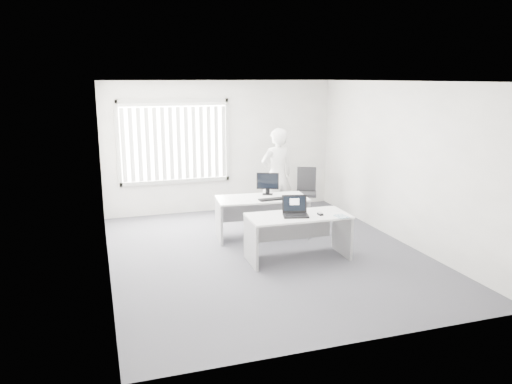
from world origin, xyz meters
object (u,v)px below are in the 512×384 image
object	(u,v)px
person	(277,175)
office_chair	(306,199)
monitor	(268,184)
desk_near	(298,227)
laptop	(296,207)
desk_far	(262,209)

from	to	relation	value
person	office_chair	bearing A→B (deg)	-166.08
person	monitor	distance (m)	0.91
desk_near	laptop	distance (m)	0.37
office_chair	desk_near	bearing A→B (deg)	-91.87
laptop	monitor	size ratio (longest dim) A/B	0.96
monitor	person	bearing A→B (deg)	82.11
desk_near	desk_far	distance (m)	1.27
laptop	desk_near	bearing A→B (deg)	55.03
laptop	office_chair	bearing A→B (deg)	77.49
desk_near	office_chair	size ratio (longest dim) A/B	1.67
laptop	person	bearing A→B (deg)	91.34
office_chair	person	size ratio (longest dim) A/B	0.52
desk_near	laptop	bearing A→B (deg)	-138.10
office_chair	monitor	distance (m)	1.80
desk_near	desk_far	size ratio (longest dim) A/B	0.96
desk_far	laptop	size ratio (longest dim) A/B	4.30
person	desk_near	bearing A→B (deg)	69.72
person	monitor	world-z (taller)	person
desk_near	laptop	xyz separation A→B (m)	(-0.07, -0.06, 0.36)
office_chair	laptop	bearing A→B (deg)	-92.55
desk_far	laptop	distance (m)	1.36
desk_near	office_chair	bearing A→B (deg)	65.04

